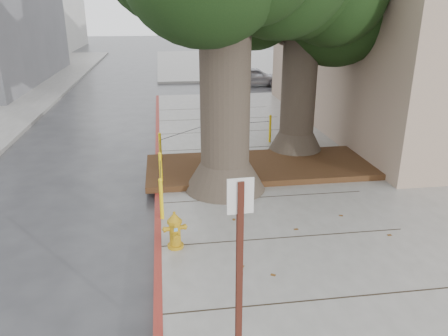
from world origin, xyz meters
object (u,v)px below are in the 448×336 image
object	(u,v)px
car_silver	(254,76)
car_red	(316,78)
fire_hydrant	(175,230)
signpost	(239,282)

from	to	relation	value
car_silver	car_red	world-z (taller)	car_red
car_silver	car_red	size ratio (longest dim) A/B	0.92
fire_hydrant	car_silver	size ratio (longest dim) A/B	0.22
fire_hydrant	signpost	world-z (taller)	signpost
car_silver	signpost	bearing A→B (deg)	168.04
fire_hydrant	car_silver	distance (m)	19.39
car_silver	car_red	bearing A→B (deg)	-107.25
fire_hydrant	signpost	size ratio (longest dim) A/B	0.27
fire_hydrant	car_red	xyz separation A→B (m)	(8.96, 17.49, 0.09)
fire_hydrant	signpost	distance (m)	3.74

